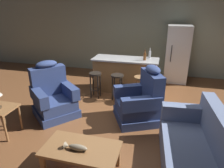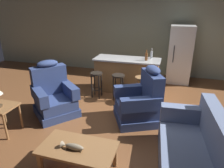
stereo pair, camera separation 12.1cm
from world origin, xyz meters
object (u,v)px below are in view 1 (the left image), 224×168
refrigerator (177,54)px  bottle_short_amber (150,54)px  recliner_near_lamp (53,97)px  bar_stool_middle (117,82)px  bottle_tall_green (145,56)px  end_table (2,112)px  bar_stool_left (95,80)px  bar_stool_right (140,85)px  kitchen_island (125,75)px  coffee_table (81,151)px  recliner_near_island (141,102)px  couch (199,157)px  fish_figurine (76,147)px

refrigerator → bottle_short_amber: size_ratio=6.16×
recliner_near_lamp → refrigerator: size_ratio=0.68×
bar_stool_middle → bottle_tall_green: bearing=44.0°
end_table → bar_stool_left: bar_stool_left is taller
recliner_near_lamp → bar_stool_right: size_ratio=1.76×
bottle_short_amber → bar_stool_middle: bearing=-130.4°
kitchen_island → bar_stool_left: size_ratio=2.65×
end_table → kitchen_island: size_ratio=0.31×
refrigerator → bottle_tall_green: bearing=-125.4°
coffee_table → bar_stool_left: 2.60m
recliner_near_island → bar_stool_left: recliner_near_island is taller
bar_stool_left → bottle_tall_green: size_ratio=2.42×
end_table → bar_stool_middle: (1.72, 2.02, 0.01)m
couch → bottle_tall_green: 3.07m
coffee_table → bottle_tall_green: bearing=80.1°
bar_stool_right → bar_stool_left: bearing=180.0°
end_table → bottle_short_amber: bearing=49.6°
couch → recliner_near_island: 1.67m
coffee_table → recliner_near_island: size_ratio=0.92×
coffee_table → bar_stool_left: (-0.66, 2.51, 0.11)m
end_table → bottle_short_amber: 3.80m
bar_stool_middle → refrigerator: bearing=50.8°
kitchen_island → bar_stool_right: size_ratio=2.65×
end_table → bar_stool_right: 3.07m
recliner_near_island → kitchen_island: (-0.63, 1.48, 0.06)m
recliner_near_island → bar_stool_middle: 1.11m
recliner_near_lamp → recliner_near_island: (1.90, 0.25, 0.00)m
bar_stool_left → fish_figurine: bearing=-76.7°
fish_figurine → bar_stool_middle: size_ratio=0.50×
recliner_near_island → bottle_short_amber: size_ratio=4.20×
bar_stool_left → bottle_tall_green: (1.20, 0.58, 0.58)m
recliner_near_lamp → refrigerator: bearing=87.9°
bottle_short_amber → coffee_table: bearing=-100.9°
kitchen_island → recliner_near_island: bearing=-67.1°
end_table → bar_stool_right: (2.31, 2.02, 0.01)m
fish_figurine → bottle_tall_green: 3.27m
couch → bar_stool_left: size_ratio=2.89×
end_table → refrigerator: size_ratio=0.32×
kitchen_island → bar_stool_right: bearing=-51.1°
coffee_table → bottle_tall_green: bottle_tall_green is taller
recliner_near_island → bar_stool_middle: bearing=-75.9°
bottle_tall_green → fish_figurine: bearing=-100.6°
fish_figurine → bar_stool_middle: 2.58m
coffee_table → bar_stool_left: size_ratio=1.62×
couch → kitchen_island: 3.26m
couch → recliner_near_lamp: 3.10m
bar_stool_left → bottle_short_amber: (1.30, 0.84, 0.59)m
coffee_table → kitchen_island: bearing=89.7°
bar_stool_left → bar_stool_middle: 0.59m
couch → end_table: 3.42m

